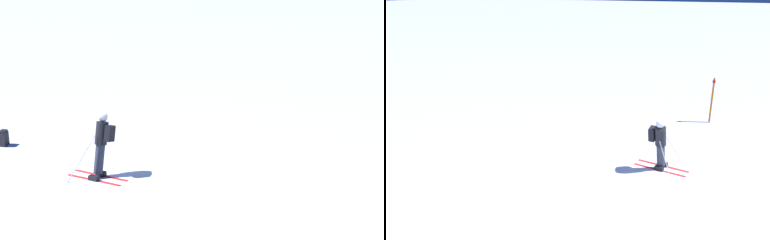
# 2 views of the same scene
# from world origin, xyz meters

# --- Properties ---
(ground_plane) EXTENTS (300.00, 300.00, 0.00)m
(ground_plane) POSITION_xyz_m (0.00, 0.00, 0.00)
(ground_plane) COLOR white
(skier) EXTENTS (1.29, 1.75, 1.83)m
(skier) POSITION_xyz_m (0.83, 0.05, 1.01)
(skier) COLOR red
(skier) RESTS_ON ground
(trail_marker) EXTENTS (0.13, 0.13, 1.97)m
(trail_marker) POSITION_xyz_m (6.33, -0.71, 1.08)
(trail_marker) COLOR orange
(trail_marker) RESTS_ON ground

